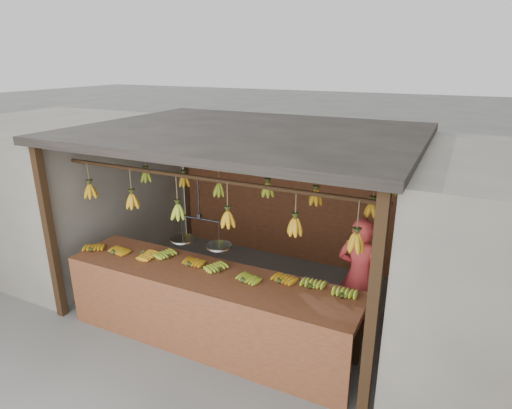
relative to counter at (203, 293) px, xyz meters
The scene contains 8 objects.
ground 1.42m from the counter, 93.09° to the left, with size 80.00×80.00×0.00m, color #5B5B57.
stall 2.00m from the counter, 92.44° to the left, with size 4.30×3.30×2.40m.
neighbor_left 3.89m from the counter, 161.52° to the left, with size 3.00×3.00×2.30m, color slate.
counter is the anchor object (origin of this frame).
hanging_bananas 1.51m from the counter, 93.28° to the left, with size 3.60×2.21×0.39m.
balance_scale 0.61m from the counter, 123.23° to the left, with size 0.78×0.31×0.79m.
vendor 1.87m from the counter, 35.08° to the left, with size 0.55×0.36×1.52m, color #BF3333.
bag_bundles 3.20m from the counter, 53.96° to the left, with size 0.08×0.26×1.21m.
Camera 1 is at (2.50, -4.80, 3.25)m, focal length 30.00 mm.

